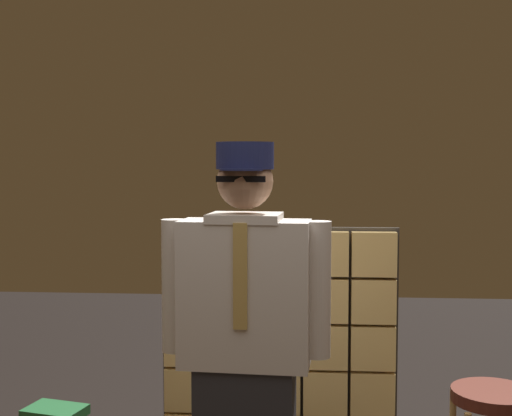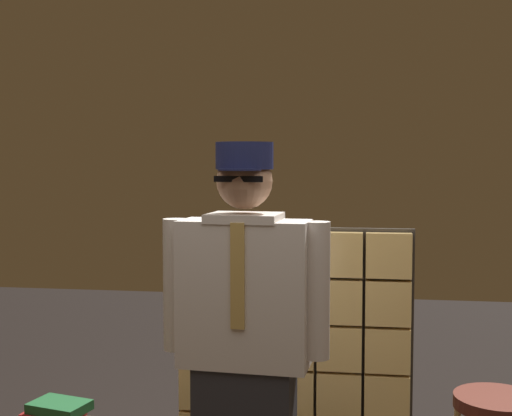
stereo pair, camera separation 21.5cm
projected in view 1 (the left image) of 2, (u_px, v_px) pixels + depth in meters
glass_block_wall at (279, 345)px, 3.90m from camera, size 1.34×0.10×1.34m
standing_person at (245, 348)px, 2.84m from camera, size 0.71×0.31×1.77m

